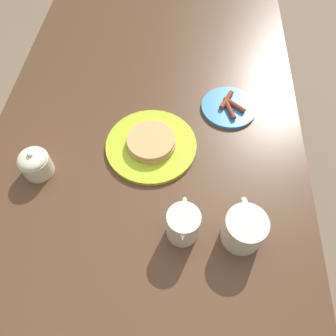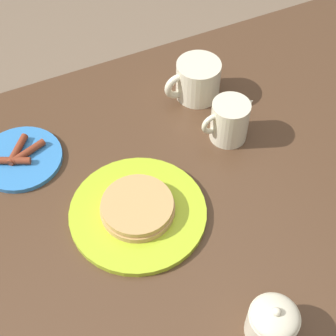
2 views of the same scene
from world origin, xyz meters
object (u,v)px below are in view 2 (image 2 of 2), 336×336
side_plate_bacon (21,158)px  coffee_mug (197,80)px  pancake_plate (138,211)px  sugar_bowl (273,321)px  creamer_pitcher (230,120)px

side_plate_bacon → coffee_mug: 0.39m
pancake_plate → coffee_mug: size_ratio=1.98×
side_plate_bacon → sugar_bowl: size_ratio=2.02×
sugar_bowl → creamer_pitcher: bearing=-110.3°
pancake_plate → creamer_pitcher: 0.26m
coffee_mug → sugar_bowl: 0.53m
side_plate_bacon → sugar_bowl: 0.55m
creamer_pitcher → sugar_bowl: creamer_pitcher is taller
coffee_mug → creamer_pitcher: size_ratio=1.08×
pancake_plate → sugar_bowl: (-0.10, 0.28, 0.02)m
pancake_plate → side_plate_bacon: pancake_plate is taller
pancake_plate → sugar_bowl: bearing=109.3°
side_plate_bacon → creamer_pitcher: (-0.39, 0.12, 0.04)m
creamer_pitcher → sugar_bowl: size_ratio=1.44×
pancake_plate → coffee_mug: coffee_mug is taller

